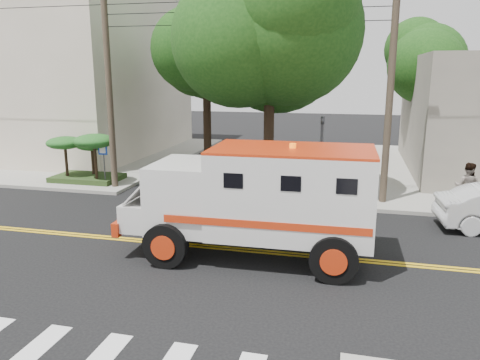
# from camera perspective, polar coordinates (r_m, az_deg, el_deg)

# --- Properties ---
(ground) EXTENTS (100.00, 100.00, 0.00)m
(ground) POSITION_cam_1_polar(r_m,az_deg,el_deg) (14.94, -6.89, -7.83)
(ground) COLOR black
(ground) RESTS_ON ground
(sidewalk_nw) EXTENTS (17.00, 17.00, 0.15)m
(sidewalk_nw) POSITION_cam_1_polar(r_m,az_deg,el_deg) (32.78, -20.90, 2.97)
(sidewalk_nw) COLOR gray
(sidewalk_nw) RESTS_ON ground
(building_left) EXTENTS (16.00, 14.00, 10.00)m
(building_left) POSITION_cam_1_polar(r_m,az_deg,el_deg) (34.75, -22.95, 11.75)
(building_left) COLOR #C0B29D
(building_left) RESTS_ON sidewalk_nw
(utility_pole_left) EXTENTS (0.28, 0.28, 9.00)m
(utility_pole_left) POSITION_cam_1_polar(r_m,az_deg,el_deg) (21.82, -15.65, 10.45)
(utility_pole_left) COLOR #382D23
(utility_pole_left) RESTS_ON ground
(utility_pole_right) EXTENTS (0.28, 0.28, 9.00)m
(utility_pole_right) POSITION_cam_1_polar(r_m,az_deg,el_deg) (19.30, 17.82, 10.04)
(utility_pole_right) COLOR #382D23
(utility_pole_right) RESTS_ON ground
(tree_main) EXTENTS (6.08, 5.70, 9.85)m
(tree_main) POSITION_cam_1_polar(r_m,az_deg,el_deg) (19.59, 4.88, 18.54)
(tree_main) COLOR black
(tree_main) RESTS_ON ground
(tree_left) EXTENTS (4.48, 4.20, 7.70)m
(tree_left) POSITION_cam_1_polar(r_m,az_deg,el_deg) (26.00, -3.58, 13.93)
(tree_left) COLOR black
(tree_left) RESTS_ON ground
(tree_right) EXTENTS (4.80, 4.50, 8.20)m
(tree_right) POSITION_cam_1_polar(r_m,az_deg,el_deg) (29.08, 21.95, 13.66)
(tree_right) COLOR black
(tree_right) RESTS_ON ground
(traffic_signal) EXTENTS (0.15, 0.18, 3.60)m
(traffic_signal) POSITION_cam_1_polar(r_m,az_deg,el_deg) (18.93, 9.89, 3.49)
(traffic_signal) COLOR #3F3F42
(traffic_signal) RESTS_ON ground
(accessibility_sign) EXTENTS (0.45, 0.10, 2.02)m
(accessibility_sign) POSITION_cam_1_polar(r_m,az_deg,el_deg) (22.60, -16.29, 2.46)
(accessibility_sign) COLOR #3F3F42
(accessibility_sign) RESTS_ON ground
(palm_planter) EXTENTS (3.52, 2.63, 2.36)m
(palm_planter) POSITION_cam_1_polar(r_m,az_deg,el_deg) (23.57, -18.40, 3.43)
(palm_planter) COLOR #1E3314
(palm_planter) RESTS_ON sidewalk_nw
(armored_truck) EXTENTS (7.23, 3.04, 3.26)m
(armored_truck) POSITION_cam_1_polar(r_m,az_deg,el_deg) (13.34, 2.32, -1.91)
(armored_truck) COLOR silver
(armored_truck) RESTS_ON ground
(pedestrian_a) EXTENTS (0.75, 0.59, 1.79)m
(pedestrian_a) POSITION_cam_1_polar(r_m,az_deg,el_deg) (19.63, 14.82, 0.06)
(pedestrian_a) COLOR gray
(pedestrian_a) RESTS_ON sidewalk_ne
(pedestrian_b) EXTENTS (1.12, 1.01, 1.88)m
(pedestrian_b) POSITION_cam_1_polar(r_m,az_deg,el_deg) (19.48, 25.94, -0.79)
(pedestrian_b) COLOR gray
(pedestrian_b) RESTS_ON sidewalk_ne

